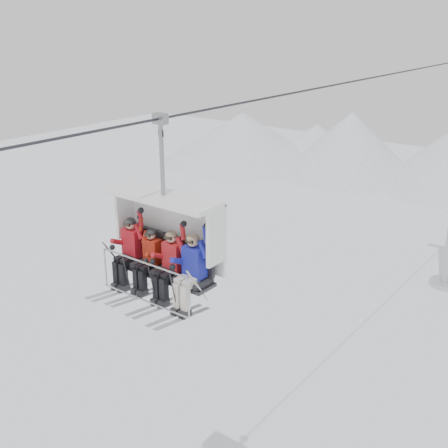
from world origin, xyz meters
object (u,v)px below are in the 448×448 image
Objects in this scene: skier_center_right at (170,263)px; skier_far_right at (191,268)px; skier_center_left at (149,258)px; skier_far_left at (129,248)px; chairlift_carrier at (169,233)px.

skier_center_right is 0.93× the size of skier_far_right.
skier_center_left is 1.23m from skier_far_right.
skier_far_right is (1.23, 0.02, 0.08)m from skier_center_left.
skier_center_left is at bearing -1.42° from skier_far_left.
skier_center_right is at bearing -0.12° from skier_far_left.
skier_center_right is (0.63, 0.01, 0.05)m from skier_center_left.
skier_center_left is at bearing -178.81° from skier_center_right.
chairlift_carrier is 0.74m from skier_center_left.
chairlift_carrier is at bearing 161.18° from skier_far_right.
skier_far_right is at bearing 0.17° from skier_far_left.
skier_far_right reaches higher than skier_center_left.
chairlift_carrier is 1.06m from skier_far_right.
skier_center_right is at bearing -47.09° from chairlift_carrier.
chairlift_carrier is at bearing 43.99° from skier_center_left.
chairlift_carrier is 2.34× the size of skier_center_right.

